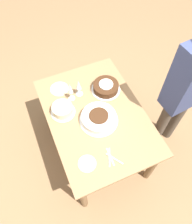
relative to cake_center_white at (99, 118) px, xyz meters
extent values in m
plane|color=#8E6B47|center=(0.07, 0.00, -0.76)|extent=(12.00, 12.00, 0.00)
cube|color=#9E754C|center=(0.07, 0.00, -0.05)|extent=(1.31, 0.91, 0.03)
cylinder|color=brown|center=(-0.51, -0.38, -0.42)|extent=(0.07, 0.07, 0.69)
cylinder|color=brown|center=(0.64, -0.38, -0.42)|extent=(0.07, 0.07, 0.69)
cylinder|color=brown|center=(-0.51, 0.38, -0.42)|extent=(0.07, 0.07, 0.69)
cylinder|color=brown|center=(0.64, 0.38, -0.42)|extent=(0.07, 0.07, 0.69)
cylinder|color=white|center=(0.00, 0.00, -0.04)|extent=(0.37, 0.37, 0.01)
cylinder|color=silver|center=(0.00, 0.00, 0.00)|extent=(0.33, 0.33, 0.07)
cylinder|color=#422614|center=(0.00, 0.00, 0.04)|extent=(0.18, 0.18, 0.01)
cylinder|color=white|center=(0.31, -0.22, -0.04)|extent=(0.30, 0.30, 0.01)
cylinder|color=#422614|center=(0.31, -0.22, 0.00)|extent=(0.26, 0.26, 0.07)
cylinder|color=silver|center=(0.31, -0.22, 0.04)|extent=(0.14, 0.14, 0.01)
cylinder|color=white|center=(0.22, 0.29, -0.04)|extent=(0.24, 0.24, 0.01)
cylinder|color=beige|center=(0.22, 0.29, 0.01)|extent=(0.20, 0.20, 0.09)
cylinder|color=silver|center=(0.37, 0.06, -0.04)|extent=(0.07, 0.07, 0.00)
cylinder|color=silver|center=(0.37, 0.06, 0.01)|extent=(0.01, 0.01, 0.08)
cone|color=silver|center=(0.37, 0.06, 0.11)|extent=(0.05, 0.05, 0.11)
cylinder|color=silver|center=(0.34, 0.15, -0.04)|extent=(0.07, 0.07, 0.00)
cylinder|color=silver|center=(0.34, 0.15, 0.01)|extent=(0.01, 0.01, 0.10)
cone|color=silver|center=(0.34, 0.15, 0.12)|extent=(0.05, 0.05, 0.12)
cylinder|color=beige|center=(-0.35, 0.27, -0.04)|extent=(0.16, 0.16, 0.01)
cylinder|color=beige|center=(0.51, 0.23, -0.04)|extent=(0.19, 0.19, 0.01)
cube|color=silver|center=(-0.38, 0.06, -0.04)|extent=(0.17, 0.02, 0.00)
cube|color=silver|center=(-0.38, 0.07, -0.03)|extent=(0.16, 0.08, 0.00)
cube|color=silver|center=(-0.41, 0.03, -0.03)|extent=(0.15, 0.10, 0.00)
cylinder|color=#4C4238|center=(-0.15, -0.90, -0.36)|extent=(0.11, 0.11, 0.81)
cylinder|color=#4C4238|center=(-0.17, -0.68, -0.36)|extent=(0.11, 0.11, 0.81)
camera|label=1|loc=(-0.96, 0.45, 1.76)|focal=35.00mm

